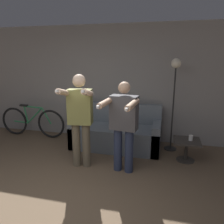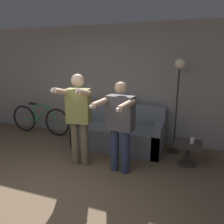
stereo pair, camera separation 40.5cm
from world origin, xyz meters
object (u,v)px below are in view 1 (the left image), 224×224
at_px(person_right, 123,122).
at_px(cat, 122,100).
at_px(couch, 116,133).
at_px(person_left, 80,115).
at_px(floor_lamp, 175,83).
at_px(side_table, 186,146).
at_px(bicycle, 32,122).
at_px(cup, 191,138).

height_order(person_right, cat, person_right).
height_order(couch, person_left, person_left).
distance_m(person_left, floor_lamp, 1.98).
bearing_deg(side_table, bicycle, 172.33).
relative_size(person_left, cup, 16.34).
bearing_deg(floor_lamp, side_table, -60.01).
xyz_separation_m(cat, side_table, (1.36, -0.63, -0.69)).
xyz_separation_m(floor_lamp, cup, (0.33, -0.46, -0.94)).
distance_m(person_right, bicycle, 2.78).
bearing_deg(person_left, side_table, 12.87).
height_order(person_left, bicycle, person_left).
bearing_deg(floor_lamp, bicycle, 179.85).
distance_m(person_left, cat, 1.39).
distance_m(person_right, floor_lamp, 1.49).
bearing_deg(bicycle, person_left, -33.72).
relative_size(cup, bicycle, 0.06).
xyz_separation_m(cat, cup, (1.42, -0.62, -0.53)).
xyz_separation_m(floor_lamp, bicycle, (-3.28, 0.01, -1.03)).
relative_size(side_table, bicycle, 0.28).
xyz_separation_m(cup, bicycle, (-3.61, 0.47, -0.09)).
relative_size(cat, cup, 5.29).
distance_m(person_left, cup, 2.06).
bearing_deg(bicycle, couch, -3.97).
xyz_separation_m(person_right, floor_lamp, (0.80, 1.15, 0.52)).
xyz_separation_m(couch, cat, (0.06, 0.30, 0.69)).
distance_m(person_left, person_right, 0.75).
height_order(couch, floor_lamp, floor_lamp).
distance_m(couch, person_right, 1.21).
height_order(cat, cup, cat).
relative_size(couch, person_right, 1.22).
bearing_deg(floor_lamp, cat, 171.42).
xyz_separation_m(person_left, person_right, (0.75, -0.00, -0.06)).
xyz_separation_m(person_left, bicycle, (-1.73, 1.16, -0.58)).
distance_m(cat, side_table, 1.65).
xyz_separation_m(cat, bicycle, (-2.19, -0.16, -0.62)).
distance_m(floor_lamp, side_table, 1.23).
bearing_deg(couch, cup, -12.26).
bearing_deg(bicycle, floor_lamp, -0.15).
bearing_deg(cat, bicycle, -175.94).
bearing_deg(cup, person_left, -159.93).
xyz_separation_m(couch, side_table, (1.42, -0.33, -0.00)).
xyz_separation_m(person_left, cat, (0.46, 1.31, 0.05)).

